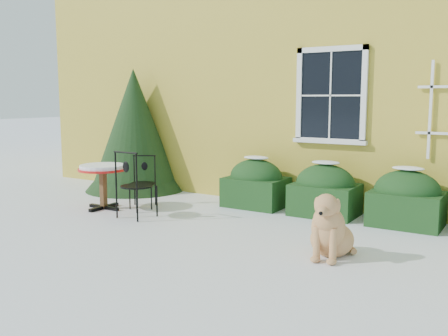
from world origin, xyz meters
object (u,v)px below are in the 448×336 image
Objects in this scene: patio_chair_near at (134,185)px; dog at (330,231)px; bistro_table at (103,172)px; patio_chair_far at (143,181)px; evergreen_shrub at (135,142)px.

patio_chair_near reaches higher than dog.
patio_chair_near is at bearing -12.66° from bistro_table.
patio_chair_far is (-0.45, 0.72, -0.09)m from patio_chair_near.
patio_chair_near is at bearing -48.13° from evergreen_shrub.
patio_chair_far reaches higher than bistro_table.
patio_chair_far is (1.29, -1.23, -0.57)m from evergreen_shrub.
dog is at bearing -44.09° from patio_chair_far.
dog is at bearing -6.56° from bistro_table.
patio_chair_near is at bearing 169.76° from dog.
dog is at bearing -23.46° from evergreen_shrub.
evergreen_shrub is 2.78× the size of patio_chair_far.
patio_chair_far is at bearing 47.29° from bistro_table.
bistro_table is 0.92× the size of patio_chair_far.
patio_chair_near is (1.74, -1.94, -0.48)m from evergreen_shrub.
evergreen_shrub is at bearing 115.29° from bistro_table.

